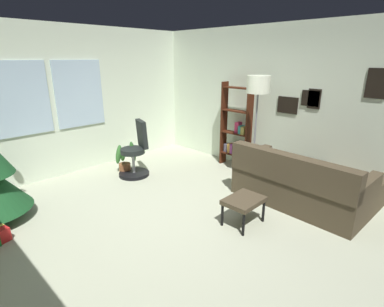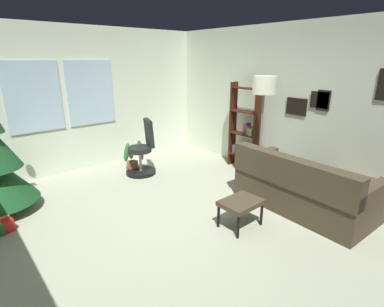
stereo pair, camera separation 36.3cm
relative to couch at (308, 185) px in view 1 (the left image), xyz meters
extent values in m
cube|color=#A1A58D|center=(-1.74, 0.91, -0.35)|extent=(4.99, 5.73, 0.10)
cube|color=silver|center=(-1.74, 3.83, 1.04)|extent=(4.99, 0.10, 2.68)
cube|color=silver|center=(-2.62, 3.77, 1.17)|extent=(0.90, 0.03, 1.20)
cube|color=silver|center=(-1.62, 3.77, 1.17)|extent=(0.90, 0.03, 1.20)
cube|color=silver|center=(0.81, 0.91, 1.04)|extent=(0.10, 5.73, 2.68)
cube|color=black|center=(0.75, 0.44, 1.17)|extent=(0.02, 0.30, 0.26)
cube|color=black|center=(0.75, 0.82, 1.02)|extent=(0.02, 0.37, 0.28)
cube|color=black|center=(0.75, 0.37, 1.17)|extent=(0.02, 0.21, 0.32)
cube|color=black|center=(0.75, -0.48, 1.47)|extent=(0.02, 0.27, 0.42)
cube|color=#423727|center=(-0.09, 0.10, -0.08)|extent=(0.99, 1.92, 0.44)
cube|color=#423727|center=(-0.46, 0.11, 0.35)|extent=(0.30, 1.88, 0.41)
cube|color=#423727|center=(-0.13, -0.77, 0.24)|extent=(0.90, 0.19, 0.20)
cube|color=#423727|center=(-0.04, 0.96, 0.24)|extent=(0.90, 0.19, 0.20)
cube|color=#423727|center=(0.64, -0.43, -0.08)|extent=(0.65, 0.93, 0.44)
cube|color=red|center=(-0.34, 0.15, 0.31)|extent=(0.17, 0.41, 0.40)
cube|color=beige|center=(-0.32, 0.41, 0.31)|extent=(0.24, 0.41, 0.42)
cube|color=#423727|center=(-1.16, 0.35, 0.04)|extent=(0.52, 0.39, 0.06)
cylinder|color=black|center=(-1.40, 0.19, -0.15)|extent=(0.04, 0.04, 0.31)
cylinder|color=black|center=(-0.93, 0.19, -0.15)|extent=(0.04, 0.04, 0.31)
cylinder|color=black|center=(-1.40, 0.52, -0.15)|extent=(0.04, 0.04, 0.31)
cylinder|color=black|center=(-0.93, 0.52, -0.15)|extent=(0.04, 0.04, 0.31)
cylinder|color=black|center=(-1.19, 2.80, -0.27)|extent=(0.56, 0.56, 0.06)
cylinder|color=#B2B2B7|center=(-1.19, 2.80, -0.03)|extent=(0.05, 0.05, 0.42)
cylinder|color=black|center=(-1.19, 2.80, 0.18)|extent=(0.44, 0.44, 0.09)
cube|color=black|center=(-1.01, 2.73, 0.48)|extent=(0.23, 0.41, 0.50)
cube|color=#3A180B|center=(0.54, 1.45, 0.53)|extent=(0.18, 0.04, 1.67)
cube|color=#3A180B|center=(0.54, 2.05, 0.53)|extent=(0.18, 0.04, 1.67)
cube|color=#3A180B|center=(0.54, 1.75, -0.05)|extent=(0.18, 0.56, 0.02)
cube|color=#3A180B|center=(0.54, 1.75, 0.39)|extent=(0.18, 0.56, 0.02)
cube|color=#3A180B|center=(0.54, 1.75, 0.83)|extent=(0.18, 0.56, 0.02)
cube|color=#3A180B|center=(0.54, 1.75, 1.27)|extent=(0.18, 0.56, 0.02)
cube|color=#A92316|center=(0.55, 1.54, 0.07)|extent=(0.15, 0.06, 0.22)
cube|color=#254B86|center=(0.54, 1.61, 0.06)|extent=(0.16, 0.04, 0.19)
cube|color=beige|center=(0.55, 1.66, 0.03)|extent=(0.15, 0.04, 0.14)
cube|color=#276D44|center=(0.54, 1.73, 0.04)|extent=(0.16, 0.06, 0.15)
cube|color=#7B3372|center=(0.55, 1.81, 0.06)|extent=(0.16, 0.06, 0.20)
cube|color=#AB7834|center=(0.55, 1.88, 0.05)|extent=(0.14, 0.07, 0.18)
cube|color=#4D485A|center=(0.56, 1.97, 0.05)|extent=(0.14, 0.07, 0.17)
cube|color=olive|center=(0.54, 1.55, 0.48)|extent=(0.16, 0.08, 0.15)
cube|color=#297B78|center=(0.55, 1.63, 0.48)|extent=(0.15, 0.06, 0.16)
cube|color=maroon|center=(0.55, 1.71, 0.51)|extent=(0.15, 0.08, 0.21)
cylinder|color=slate|center=(0.09, 1.03, -0.28)|extent=(0.28, 0.28, 0.03)
cylinder|color=slate|center=(0.09, 1.03, 0.50)|extent=(0.03, 0.03, 1.53)
cylinder|color=white|center=(0.09, 1.03, 1.40)|extent=(0.37, 0.37, 0.28)
cylinder|color=brown|center=(-1.23, 3.03, -0.21)|extent=(0.22, 0.22, 0.19)
ellipsoid|color=#306529|center=(-1.07, 2.97, 0.10)|extent=(0.19, 0.14, 0.44)
ellipsoid|color=#306529|center=(-1.17, 3.18, 0.03)|extent=(0.13, 0.13, 0.28)
ellipsoid|color=#306529|center=(-1.30, 3.11, 0.07)|extent=(0.22, 0.15, 0.39)
camera|label=1|loc=(-4.12, -1.58, 1.82)|focal=27.61mm
camera|label=2|loc=(-3.86, -1.83, 1.82)|focal=27.61mm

